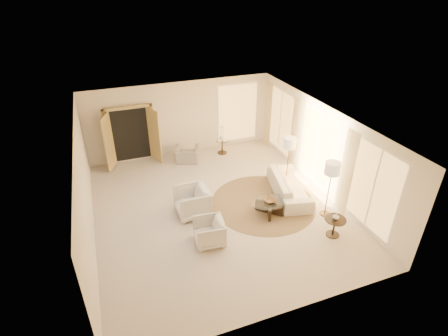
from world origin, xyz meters
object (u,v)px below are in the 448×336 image
object	(u,v)px
end_table	(335,224)
accent_chair	(187,152)
sofa	(289,186)
armchair_right	(209,231)
floor_lamp_far	(332,171)
side_table	(222,145)
side_vase	(222,137)
armchair_left	(192,201)
coffee_table	(269,206)
end_vase	(336,216)
floor_lamp_near	(289,145)
bowl	(270,201)

from	to	relation	value
end_table	accent_chair	bearing A→B (deg)	115.36
sofa	armchair_right	size ratio (longest dim) A/B	2.98
accent_chair	floor_lamp_far	distance (m)	5.55
side_table	side_vase	xyz separation A→B (m)	(0.00, -0.00, 0.33)
armchair_left	side_vase	size ratio (longest dim) A/B	4.19
coffee_table	side_table	distance (m)	4.16
end_vase	side_vase	size ratio (longest dim) A/B	0.78
sofa	armchair_left	world-z (taller)	armchair_left
sofa	armchair_left	xyz separation A→B (m)	(-3.15, 0.09, 0.13)
accent_chair	coffee_table	bearing A→B (deg)	128.56
armchair_right	floor_lamp_near	xyz separation A→B (m)	(3.34, 1.91, 1.03)
sofa	bowl	distance (m)	1.23
side_vase	end_vase	bearing A→B (deg)	-78.63
armchair_left	end_vase	size ratio (longest dim) A/B	5.37
armchair_left	side_table	world-z (taller)	armchair_left
floor_lamp_near	bowl	xyz separation A→B (m)	(-1.30, -1.32, -0.96)
coffee_table	floor_lamp_near	distance (m)	2.18
floor_lamp_near	floor_lamp_far	world-z (taller)	floor_lamp_far
armchair_left	side_table	distance (m)	4.03
armchair_right	floor_lamp_near	distance (m)	3.99
armchair_left	floor_lamp_near	bearing A→B (deg)	98.88
accent_chair	bowl	world-z (taller)	accent_chair
sofa	side_vase	world-z (taller)	side_vase
armchair_right	end_table	size ratio (longest dim) A/B	1.35
armchair_right	end_table	world-z (taller)	armchair_right
end_table	end_vase	size ratio (longest dim) A/B	3.27
armchair_left	side_vase	bearing A→B (deg)	147.04
armchair_right	side_vase	distance (m)	5.20
floor_lamp_far	side_vase	size ratio (longest dim) A/B	7.73
floor_lamp_far	side_table	bearing A→B (deg)	107.20
coffee_table	end_vase	xyz separation A→B (m)	(1.18, -1.48, 0.36)
floor_lamp_far	side_vase	bearing A→B (deg)	107.20
accent_chair	coffee_table	size ratio (longest dim) A/B	0.64
floor_lamp_near	bowl	world-z (taller)	floor_lamp_near
accent_chair	side_vase	size ratio (longest dim) A/B	3.83
armchair_left	bowl	bearing A→B (deg)	69.89
bowl	armchair_left	bearing A→B (deg)	160.24
accent_chair	side_table	world-z (taller)	accent_chair
bowl	floor_lamp_near	bearing A→B (deg)	45.39
sofa	bowl	bearing A→B (deg)	136.43
side_table	armchair_left	bearing A→B (deg)	-122.60
coffee_table	side_vase	xyz separation A→B (m)	(0.05, 4.16, 0.41)
side_table	floor_lamp_far	xyz separation A→B (m)	(1.47, -4.76, 1.13)
armchair_left	end_table	xyz separation A→B (m)	(3.30, -2.24, -0.10)
coffee_table	side_table	xyz separation A→B (m)	(0.05, 4.16, 0.08)
coffee_table	end_vase	bearing A→B (deg)	-51.29
coffee_table	floor_lamp_far	xyz separation A→B (m)	(1.53, -0.61, 1.21)
armchair_right	armchair_left	bearing A→B (deg)	-170.77
accent_chair	side_table	bearing A→B (deg)	-153.98
side_table	end_table	bearing A→B (deg)	-78.63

